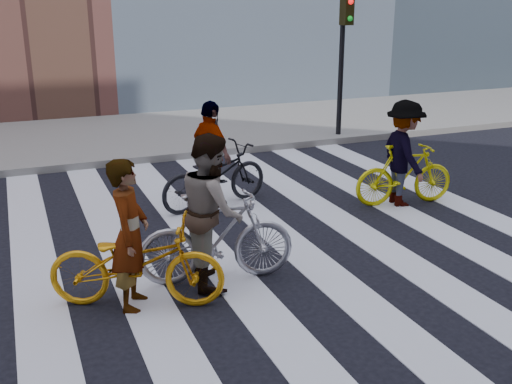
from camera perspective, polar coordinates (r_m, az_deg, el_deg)
ground at (r=8.07m, az=-0.20°, el=-5.59°), size 100.00×100.00×0.00m
sidewalk_far at (r=14.96m, az=-11.21°, el=5.37°), size 100.00×5.00×0.15m
zebra_crosswalk at (r=8.07m, az=-0.20°, el=-5.55°), size 8.25×10.00×0.01m
traffic_signal at (r=14.18m, az=8.36°, el=13.86°), size 0.22×0.42×3.33m
bike_yellow_left at (r=6.63m, az=-11.32°, el=-6.64°), size 2.01×1.37×1.00m
bike_silver_mid at (r=7.04m, az=-3.80°, el=-4.33°), size 1.91×0.82×1.11m
bike_yellow_right at (r=10.02m, az=13.96°, el=1.63°), size 1.73×0.73×1.01m
bike_dark_rear at (r=9.64m, az=-3.96°, el=1.52°), size 2.05×1.15×1.02m
rider_left at (r=6.49m, az=-11.93°, el=-4.01°), size 0.61×0.72×1.67m
rider_mid at (r=6.91m, az=-4.25°, el=-1.74°), size 0.82×0.98×1.80m
rider_right at (r=9.90m, az=13.88°, el=3.57°), size 0.80×1.20×1.72m
rider_rear at (r=9.53m, az=-4.29°, el=3.53°), size 0.67×1.09×1.73m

